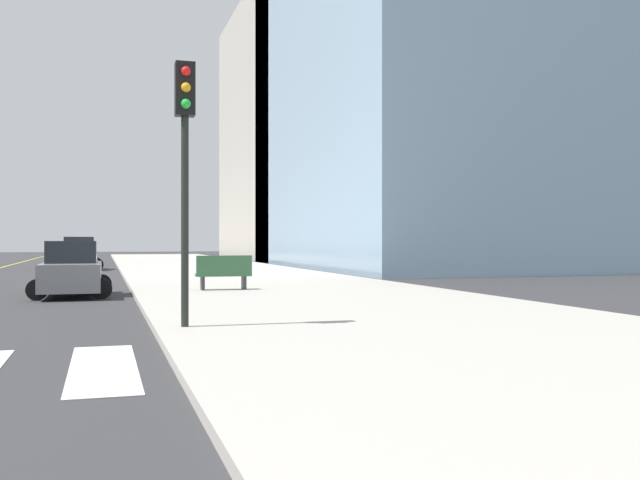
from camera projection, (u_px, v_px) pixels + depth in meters
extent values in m
cube|color=#B2ADA3|center=(267.00, 285.00, 26.86)|extent=(10.00, 120.00, 0.15)
cube|color=silver|center=(103.00, 367.00, 9.84)|extent=(0.90, 4.00, 0.01)
cube|color=#B2ADA3|center=(332.00, 135.00, 68.45)|extent=(18.00, 24.00, 23.80)
cube|color=slate|center=(72.00, 276.00, 22.27)|extent=(1.78, 3.90, 0.83)
cube|color=#1E2328|center=(72.00, 252.00, 22.49)|extent=(1.49, 1.95, 0.70)
cylinder|color=black|center=(37.00, 290.00, 20.85)|extent=(0.63, 0.21, 0.63)
cylinder|color=black|center=(101.00, 289.00, 21.37)|extent=(0.63, 0.21, 0.63)
cylinder|color=black|center=(44.00, 285.00, 23.17)|extent=(0.63, 0.21, 0.63)
cylinder|color=black|center=(102.00, 284.00, 23.68)|extent=(0.63, 0.21, 0.63)
cube|color=#B7B7BC|center=(79.00, 258.00, 42.71)|extent=(2.16, 4.50, 0.95)
cube|color=#1E2328|center=(79.00, 243.00, 42.96)|extent=(1.77, 2.27, 0.80)
cylinder|color=black|center=(60.00, 265.00, 41.07)|extent=(0.72, 0.26, 0.72)
cylinder|color=black|center=(97.00, 264.00, 41.74)|extent=(0.72, 0.26, 0.72)
cylinder|color=black|center=(61.00, 263.00, 43.67)|extent=(0.72, 0.26, 0.72)
cylinder|color=black|center=(96.00, 263.00, 44.34)|extent=(0.72, 0.26, 0.72)
cylinder|color=black|center=(185.00, 221.00, 13.29)|extent=(0.14, 0.14, 3.92)
cube|color=black|center=(185.00, 89.00, 13.29)|extent=(0.36, 0.28, 1.00)
sphere|color=red|center=(186.00, 71.00, 13.12)|extent=(0.18, 0.18, 0.18)
sphere|color=orange|center=(186.00, 87.00, 13.12)|extent=(0.18, 0.18, 0.18)
sphere|color=green|center=(186.00, 104.00, 13.12)|extent=(0.18, 0.18, 0.18)
cube|color=#33603D|center=(223.00, 275.00, 23.29)|extent=(1.82, 0.61, 0.08)
cube|color=#33603D|center=(224.00, 265.00, 23.06)|extent=(1.80, 0.11, 0.60)
cube|color=#2D2D33|center=(203.00, 283.00, 23.11)|extent=(0.11, 0.48, 0.44)
cube|color=#2D2D33|center=(244.00, 283.00, 23.47)|extent=(0.11, 0.48, 0.44)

